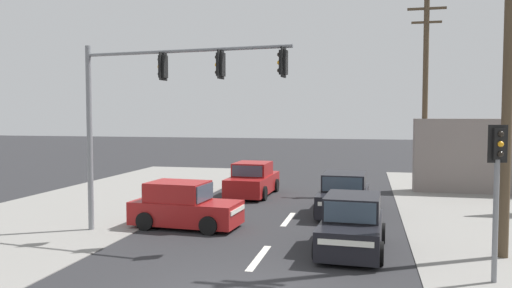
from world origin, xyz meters
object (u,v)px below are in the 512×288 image
(utility_pole_midground_right, at_px, (509,46))
(pedestal_signal_right_kerb, at_px, (497,176))
(hatchback_crossing_left, at_px, (352,225))
(sedan_kerbside_parked, at_px, (253,180))
(traffic_signal_mast, at_px, (154,96))
(sedan_oncoming_mid, at_px, (344,195))
(utility_pole_background_right, at_px, (425,92))
(hatchback_receding_far, at_px, (184,206))

(utility_pole_midground_right, distance_m, pedestal_signal_right_kerb, 3.91)
(hatchback_crossing_left, xyz_separation_m, sedan_kerbside_parked, (-4.86, 8.75, 0.00))
(utility_pole_midground_right, height_order, traffic_signal_mast, utility_pole_midground_right)
(utility_pole_midground_right, distance_m, sedan_kerbside_parked, 13.23)
(pedestal_signal_right_kerb, height_order, hatchback_crossing_left, pedestal_signal_right_kerb)
(pedestal_signal_right_kerb, bearing_deg, sedan_kerbside_parked, 126.67)
(traffic_signal_mast, bearing_deg, utility_pole_midground_right, -1.46)
(sedan_oncoming_mid, distance_m, hatchback_crossing_left, 5.23)
(utility_pole_background_right, xyz_separation_m, sedan_oncoming_mid, (-3.55, -6.30, -4.20))
(utility_pole_midground_right, bearing_deg, hatchback_receding_far, 170.54)
(hatchback_crossing_left, bearing_deg, utility_pole_background_right, 74.94)
(sedan_oncoming_mid, relative_size, sedan_kerbside_parked, 1.00)
(utility_pole_midground_right, distance_m, traffic_signal_mast, 10.06)
(traffic_signal_mast, height_order, sedan_oncoming_mid, traffic_signal_mast)
(utility_pole_midground_right, bearing_deg, sedan_kerbside_parked, 135.51)
(utility_pole_background_right, height_order, sedan_kerbside_parked, utility_pole_background_right)
(utility_pole_midground_right, height_order, hatchback_crossing_left, utility_pole_midground_right)
(utility_pole_midground_right, xyz_separation_m, pedestal_signal_right_kerb, (-0.72, -2.20, -3.14))
(traffic_signal_mast, distance_m, sedan_kerbside_parked, 9.21)
(traffic_signal_mast, bearing_deg, sedan_oncoming_mid, 40.76)
(traffic_signal_mast, relative_size, sedan_oncoming_mid, 1.60)
(hatchback_crossing_left, xyz_separation_m, hatchback_receding_far, (-5.61, 1.71, 0.00))
(sedan_oncoming_mid, bearing_deg, pedestal_signal_right_kerb, -63.35)
(hatchback_crossing_left, distance_m, hatchback_receding_far, 5.86)
(utility_pole_midground_right, distance_m, hatchback_crossing_left, 6.25)
(utility_pole_midground_right, relative_size, pedestal_signal_right_kerb, 2.99)
(traffic_signal_mast, xyz_separation_m, sedan_oncoming_mid, (5.61, 4.83, -3.65))
(traffic_signal_mast, relative_size, pedestal_signal_right_kerb, 1.93)
(sedan_kerbside_parked, bearing_deg, hatchback_crossing_left, -60.96)
(pedestal_signal_right_kerb, distance_m, hatchback_crossing_left, 4.19)
(traffic_signal_mast, distance_m, sedan_oncoming_mid, 8.25)
(hatchback_receding_far, bearing_deg, hatchback_crossing_left, -16.97)
(sedan_oncoming_mid, bearing_deg, utility_pole_background_right, 60.61)
(utility_pole_midground_right, bearing_deg, pedestal_signal_right_kerb, -108.02)
(pedestal_signal_right_kerb, height_order, hatchback_receding_far, pedestal_signal_right_kerb)
(traffic_signal_mast, xyz_separation_m, sedan_kerbside_parked, (1.20, 8.37, -3.65))
(utility_pole_background_right, relative_size, sedan_oncoming_mid, 2.17)
(sedan_kerbside_parked, bearing_deg, sedan_oncoming_mid, -38.77)
(traffic_signal_mast, distance_m, hatchback_crossing_left, 7.08)
(sedan_kerbside_parked, bearing_deg, traffic_signal_mast, -98.16)
(pedestal_signal_right_kerb, distance_m, sedan_kerbside_parked, 13.61)
(pedestal_signal_right_kerb, xyz_separation_m, hatchback_crossing_left, (-3.21, 2.08, -1.71))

